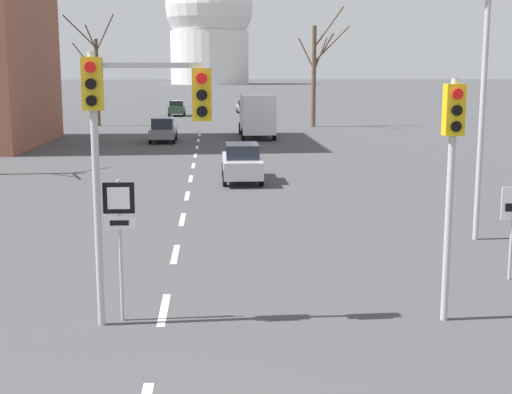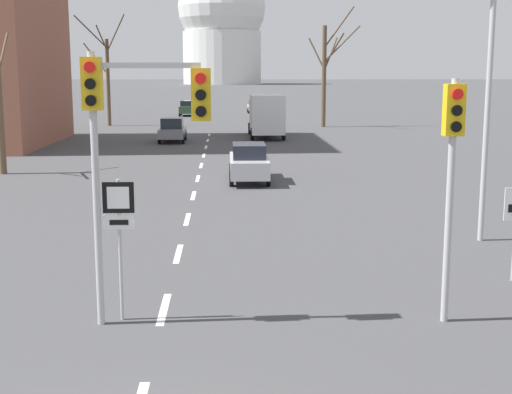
{
  "view_description": "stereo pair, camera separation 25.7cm",
  "coord_description": "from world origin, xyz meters",
  "px_view_note": "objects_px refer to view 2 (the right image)",
  "views": [
    {
      "loc": [
        1.05,
        -7.47,
        4.83
      ],
      "look_at": [
        1.9,
        6.71,
        2.3
      ],
      "focal_mm": 50.0,
      "sensor_mm": 36.0,
      "label": 1
    },
    {
      "loc": [
        1.31,
        -7.49,
        4.83
      ],
      "look_at": [
        1.9,
        6.71,
        2.3
      ],
      "focal_mm": 50.0,
      "sensor_mm": 36.0,
      "label": 2
    }
  ],
  "objects_px": {
    "sedan_near_left": "(187,108)",
    "delivery_truck": "(266,114)",
    "route_sign_post": "(119,225)",
    "street_lamp_right": "(479,46)",
    "sedan_mid_centre": "(172,130)",
    "sedan_near_right": "(255,106)",
    "traffic_signal_near_right": "(452,154)",
    "sedan_far_left": "(249,162)",
    "traffic_signal_centre_tall": "(131,120)"
  },
  "relations": [
    {
      "from": "sedan_near_left",
      "to": "delivery_truck",
      "type": "bearing_deg",
      "value": -74.52
    },
    {
      "from": "route_sign_post",
      "to": "street_lamp_right",
      "type": "xyz_separation_m",
      "value": [
        9.05,
        6.27,
        3.59
      ]
    },
    {
      "from": "sedan_mid_centre",
      "to": "sedan_near_right",
      "type": "bearing_deg",
      "value": 78.42
    },
    {
      "from": "sedan_near_right",
      "to": "traffic_signal_near_right",
      "type": "bearing_deg",
      "value": -89.3
    },
    {
      "from": "street_lamp_right",
      "to": "delivery_truck",
      "type": "relative_size",
      "value": 1.26
    },
    {
      "from": "traffic_signal_near_right",
      "to": "delivery_truck",
      "type": "xyz_separation_m",
      "value": [
        -1.31,
        39.08,
        -1.58
      ]
    },
    {
      "from": "route_sign_post",
      "to": "sedan_far_left",
      "type": "height_order",
      "value": "route_sign_post"
    },
    {
      "from": "sedan_near_right",
      "to": "delivery_truck",
      "type": "bearing_deg",
      "value": -90.82
    },
    {
      "from": "sedan_near_left",
      "to": "sedan_mid_centre",
      "type": "height_order",
      "value": "sedan_mid_centre"
    },
    {
      "from": "street_lamp_right",
      "to": "sedan_far_left",
      "type": "bearing_deg",
      "value": 117.67
    },
    {
      "from": "traffic_signal_near_right",
      "to": "sedan_near_right",
      "type": "distance_m",
      "value": 70.47
    },
    {
      "from": "sedan_mid_centre",
      "to": "sedan_far_left",
      "type": "xyz_separation_m",
      "value": [
        4.67,
        -17.89,
        0.01
      ]
    },
    {
      "from": "street_lamp_right",
      "to": "sedan_far_left",
      "type": "height_order",
      "value": "street_lamp_right"
    },
    {
      "from": "sedan_far_left",
      "to": "route_sign_post",
      "type": "bearing_deg",
      "value": -99.79
    },
    {
      "from": "sedan_near_left",
      "to": "street_lamp_right",
      "type": "bearing_deg",
      "value": -79.13
    },
    {
      "from": "delivery_truck",
      "to": "sedan_far_left",
      "type": "bearing_deg",
      "value": -95.27
    },
    {
      "from": "street_lamp_right",
      "to": "delivery_truck",
      "type": "xyz_separation_m",
      "value": [
        -4.05,
        32.47,
        -3.8
      ]
    },
    {
      "from": "sedan_far_left",
      "to": "street_lamp_right",
      "type": "bearing_deg",
      "value": -62.33
    },
    {
      "from": "street_lamp_right",
      "to": "sedan_near_right",
      "type": "bearing_deg",
      "value": 93.23
    },
    {
      "from": "route_sign_post",
      "to": "sedan_near_right",
      "type": "bearing_deg",
      "value": 85.56
    },
    {
      "from": "sedan_near_right",
      "to": "street_lamp_right",
      "type": "bearing_deg",
      "value": -86.77
    },
    {
      "from": "traffic_signal_near_right",
      "to": "street_lamp_right",
      "type": "distance_m",
      "value": 7.5
    },
    {
      "from": "sedan_near_left",
      "to": "sedan_mid_centre",
      "type": "xyz_separation_m",
      "value": [
        0.49,
        -28.81,
        -0.0
      ]
    },
    {
      "from": "traffic_signal_centre_tall",
      "to": "sedan_near_right",
      "type": "xyz_separation_m",
      "value": [
        5.13,
        70.31,
        -3.2
      ]
    },
    {
      "from": "sedan_near_left",
      "to": "delivery_truck",
      "type": "distance_m",
      "value": 26.65
    },
    {
      "from": "street_lamp_right",
      "to": "route_sign_post",
      "type": "bearing_deg",
      "value": -145.27
    },
    {
      "from": "traffic_signal_centre_tall",
      "to": "delivery_truck",
      "type": "bearing_deg",
      "value": 83.14
    },
    {
      "from": "sedan_near_left",
      "to": "delivery_truck",
      "type": "xyz_separation_m",
      "value": [
        7.11,
        -25.67,
        0.86
      ]
    },
    {
      "from": "route_sign_post",
      "to": "traffic_signal_centre_tall",
      "type": "bearing_deg",
      "value": -35.3
    },
    {
      "from": "traffic_signal_near_right",
      "to": "sedan_far_left",
      "type": "relative_size",
      "value": 1.05
    },
    {
      "from": "street_lamp_right",
      "to": "sedan_far_left",
      "type": "distance_m",
      "value": 13.72
    },
    {
      "from": "street_lamp_right",
      "to": "sedan_near_left",
      "type": "xyz_separation_m",
      "value": [
        -11.16,
        58.14,
        -4.67
      ]
    },
    {
      "from": "traffic_signal_near_right",
      "to": "street_lamp_right",
      "type": "height_order",
      "value": "street_lamp_right"
    },
    {
      "from": "traffic_signal_near_right",
      "to": "delivery_truck",
      "type": "relative_size",
      "value": 0.65
    },
    {
      "from": "traffic_signal_near_right",
      "to": "sedan_near_left",
      "type": "relative_size",
      "value": 1.17
    },
    {
      "from": "traffic_signal_centre_tall",
      "to": "sedan_far_left",
      "type": "height_order",
      "value": "traffic_signal_centre_tall"
    },
    {
      "from": "sedan_near_right",
      "to": "sedan_mid_centre",
      "type": "bearing_deg",
      "value": -101.58
    },
    {
      "from": "traffic_signal_centre_tall",
      "to": "route_sign_post",
      "type": "xyz_separation_m",
      "value": [
        -0.31,
        0.22,
        -2.02
      ]
    },
    {
      "from": "street_lamp_right",
      "to": "sedan_near_right",
      "type": "height_order",
      "value": "street_lamp_right"
    },
    {
      "from": "traffic_signal_centre_tall",
      "to": "route_sign_post",
      "type": "distance_m",
      "value": 2.05
    },
    {
      "from": "sedan_near_left",
      "to": "sedan_far_left",
      "type": "xyz_separation_m",
      "value": [
        5.17,
        -46.71,
        0.01
      ]
    },
    {
      "from": "traffic_signal_centre_tall",
      "to": "traffic_signal_near_right",
      "type": "distance_m",
      "value": 6.03
    },
    {
      "from": "traffic_signal_near_right",
      "to": "street_lamp_right",
      "type": "relative_size",
      "value": 0.51
    },
    {
      "from": "sedan_mid_centre",
      "to": "delivery_truck",
      "type": "bearing_deg",
      "value": 25.4
    },
    {
      "from": "traffic_signal_near_right",
      "to": "delivery_truck",
      "type": "bearing_deg",
      "value": 91.91
    },
    {
      "from": "delivery_truck",
      "to": "sedan_mid_centre",
      "type": "bearing_deg",
      "value": -154.6
    },
    {
      "from": "traffic_signal_centre_tall",
      "to": "sedan_mid_centre",
      "type": "relative_size",
      "value": 1.27
    },
    {
      "from": "sedan_far_left",
      "to": "sedan_mid_centre",
      "type": "bearing_deg",
      "value": 104.64
    },
    {
      "from": "sedan_near_left",
      "to": "sedan_near_right",
      "type": "bearing_deg",
      "value": 36.9
    },
    {
      "from": "route_sign_post",
      "to": "sedan_far_left",
      "type": "xyz_separation_m",
      "value": [
        3.06,
        17.7,
        -1.07
      ]
    }
  ]
}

